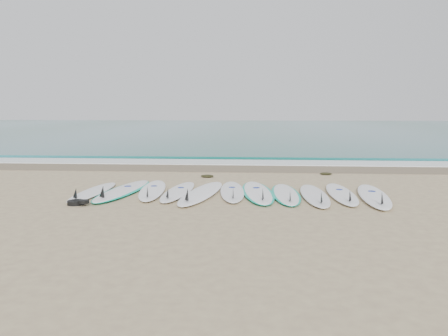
# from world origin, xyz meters

# --- Properties ---
(ground) EXTENTS (120.00, 120.00, 0.00)m
(ground) POSITION_xyz_m (0.00, 0.00, 0.00)
(ground) COLOR tan
(ocean) EXTENTS (120.00, 55.00, 0.03)m
(ocean) POSITION_xyz_m (0.00, 32.50, 0.01)
(ocean) COLOR #1B6464
(ocean) RESTS_ON ground
(wet_sand_band) EXTENTS (120.00, 1.80, 0.01)m
(wet_sand_band) POSITION_xyz_m (0.00, 4.10, 0.01)
(wet_sand_band) COLOR brown
(wet_sand_band) RESTS_ON ground
(foam_band) EXTENTS (120.00, 1.40, 0.04)m
(foam_band) POSITION_xyz_m (0.00, 5.50, 0.02)
(foam_band) COLOR silver
(foam_band) RESTS_ON ground
(wave_crest) EXTENTS (120.00, 1.00, 0.10)m
(wave_crest) POSITION_xyz_m (0.00, 7.00, 0.05)
(wave_crest) COLOR #1B6464
(wave_crest) RESTS_ON ground
(surfboard_0) EXTENTS (0.58, 2.40, 0.31)m
(surfboard_0) POSITION_xyz_m (-3.02, -0.21, 0.05)
(surfboard_0) COLOR silver
(surfboard_0) RESTS_ON ground
(surfboard_1) EXTENTS (0.96, 2.81, 0.35)m
(surfboard_1) POSITION_xyz_m (-2.41, -0.00, 0.05)
(surfboard_1) COLOR silver
(surfboard_1) RESTS_ON ground
(surfboard_2) EXTENTS (0.85, 2.62, 0.33)m
(surfboard_2) POSITION_xyz_m (-1.76, 0.08, 0.06)
(surfboard_2) COLOR white
(surfboard_2) RESTS_ON ground
(surfboard_3) EXTENTS (0.66, 2.48, 0.31)m
(surfboard_3) POSITION_xyz_m (-1.17, -0.04, 0.05)
(surfboard_3) COLOR white
(surfboard_3) RESTS_ON ground
(surfboard_4) EXTENTS (1.01, 2.90, 0.36)m
(surfboard_4) POSITION_xyz_m (-0.64, -0.21, 0.06)
(surfboard_4) COLOR white
(surfboard_4) RESTS_ON ground
(surfboard_5) EXTENTS (0.70, 2.54, 0.32)m
(surfboard_5) POSITION_xyz_m (0.01, 0.06, 0.06)
(surfboard_5) COLOR white
(surfboard_5) RESTS_ON ground
(surfboard_6) EXTENTS (0.92, 2.75, 0.34)m
(surfboard_6) POSITION_xyz_m (0.56, 0.03, 0.05)
(surfboard_6) COLOR white
(surfboard_6) RESTS_ON ground
(surfboard_7) EXTENTS (0.65, 2.44, 0.31)m
(surfboard_7) POSITION_xyz_m (1.16, -0.11, 0.05)
(surfboard_7) COLOR white
(surfboard_7) RESTS_ON ground
(surfboard_8) EXTENTS (0.54, 2.53, 0.32)m
(surfboard_8) POSITION_xyz_m (1.75, -0.26, 0.06)
(surfboard_8) COLOR silver
(surfboard_8) RESTS_ON ground
(surfboard_9) EXTENTS (0.57, 2.55, 0.33)m
(surfboard_9) POSITION_xyz_m (2.34, -0.05, 0.06)
(surfboard_9) COLOR white
(surfboard_9) RESTS_ON ground
(surfboard_10) EXTENTS (0.87, 2.77, 0.35)m
(surfboard_10) POSITION_xyz_m (2.96, -0.26, 0.06)
(surfboard_10) COLOR white
(surfboard_10) RESTS_ON ground
(seaweed_near) EXTENTS (0.35, 0.27, 0.07)m
(seaweed_near) POSITION_xyz_m (-0.79, 2.32, 0.03)
(seaweed_near) COLOR black
(seaweed_near) RESTS_ON ground
(seaweed_far) EXTENTS (0.33, 0.26, 0.06)m
(seaweed_far) POSITION_xyz_m (2.49, 3.01, 0.03)
(seaweed_far) COLOR black
(seaweed_far) RESTS_ON ground
(leash_coil) EXTENTS (0.46, 0.36, 0.11)m
(leash_coil) POSITION_xyz_m (-2.90, -1.27, 0.05)
(leash_coil) COLOR black
(leash_coil) RESTS_ON ground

